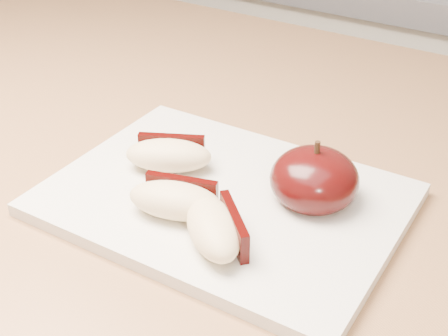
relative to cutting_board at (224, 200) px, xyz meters
The scene contains 6 objects.
back_cabinet 0.91m from the cutting_board, 93.80° to the left, with size 2.40×0.62×0.94m.
cutting_board is the anchor object (origin of this frame).
apple_half 0.08m from the cutting_board, 27.95° to the left, with size 0.09×0.09×0.06m.
apple_wedge_a 0.06m from the cutting_board, behind, with size 0.08×0.06×0.03m.
apple_wedge_b 0.05m from the cutting_board, 112.03° to the right, with size 0.08×0.05×0.03m.
apple_wedge_c 0.06m from the cutting_board, 63.17° to the right, with size 0.08×0.08×0.03m.
Camera 1 is at (0.28, 0.05, 1.20)m, focal length 50.00 mm.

